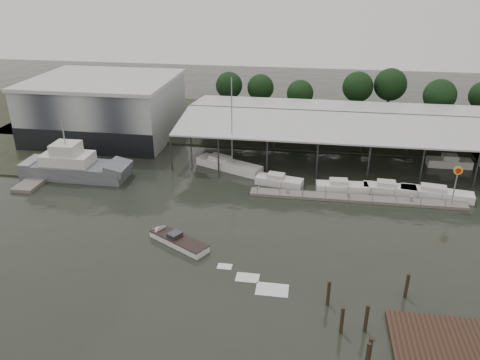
# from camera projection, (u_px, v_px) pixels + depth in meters

# --- Properties ---
(ground) EXTENTS (200.00, 200.00, 0.00)m
(ground) POSITION_uv_depth(u_px,v_px,m) (231.00, 229.00, 54.93)
(ground) COLOR black
(ground) RESTS_ON ground
(land_strip_far) EXTENTS (140.00, 30.00, 0.30)m
(land_strip_far) POSITION_uv_depth(u_px,v_px,m) (267.00, 122.00, 92.70)
(land_strip_far) COLOR #323729
(land_strip_far) RESTS_ON ground
(land_strip_west) EXTENTS (20.00, 40.00, 0.30)m
(land_strip_west) POSITION_uv_depth(u_px,v_px,m) (48.00, 132.00, 87.48)
(land_strip_west) COLOR #323729
(land_strip_west) RESTS_ON ground
(storage_warehouse) EXTENTS (24.50, 20.50, 10.50)m
(storage_warehouse) POSITION_uv_depth(u_px,v_px,m) (105.00, 107.00, 83.62)
(storage_warehouse) COLOR #A0A6AB
(storage_warehouse) RESTS_ON ground
(covered_boat_shed) EXTENTS (58.24, 24.00, 6.96)m
(covered_boat_shed) POSITION_uv_depth(u_px,v_px,m) (364.00, 117.00, 75.23)
(covered_boat_shed) COLOR silver
(covered_boat_shed) RESTS_ON ground
(trawler_dock) EXTENTS (3.00, 18.00, 0.50)m
(trawler_dock) POSITION_uv_depth(u_px,v_px,m) (54.00, 167.00, 71.62)
(trawler_dock) COLOR slate
(trawler_dock) RESTS_ON ground
(floating_dock) EXTENTS (28.00, 2.00, 1.40)m
(floating_dock) POSITION_uv_depth(u_px,v_px,m) (356.00, 199.00, 61.75)
(floating_dock) COLOR slate
(floating_dock) RESTS_ON ground
(shell_fuel_sign) EXTENTS (1.10, 0.18, 5.55)m
(shell_fuel_sign) POSITION_uv_depth(u_px,v_px,m) (457.00, 179.00, 58.53)
(shell_fuel_sign) COLOR gray
(shell_fuel_sign) RESTS_ON ground
(grey_trawler) EXTENTS (15.75, 4.84, 8.84)m
(grey_trawler) POSITION_uv_depth(u_px,v_px,m) (75.00, 167.00, 68.06)
(grey_trawler) COLOR slate
(grey_trawler) RESTS_ON ground
(white_sailboat) EXTENTS (10.73, 6.66, 14.28)m
(white_sailboat) POSITION_uv_depth(u_px,v_px,m) (228.00, 165.00, 71.18)
(white_sailboat) COLOR white
(white_sailboat) RESTS_ON ground
(speedboat_underway) EXTENTS (17.25, 10.83, 2.00)m
(speedboat_underway) POSITION_uv_depth(u_px,v_px,m) (175.00, 239.00, 52.09)
(speedboat_underway) COLOR white
(speedboat_underway) RESTS_ON ground
(moored_cruiser_0) EXTENTS (6.89, 3.45, 1.70)m
(moored_cruiser_0) POSITION_uv_depth(u_px,v_px,m) (279.00, 181.00, 65.96)
(moored_cruiser_0) COLOR white
(moored_cruiser_0) RESTS_ON ground
(moored_cruiser_1) EXTENTS (7.12, 2.64, 1.70)m
(moored_cruiser_1) POSITION_uv_depth(u_px,v_px,m) (341.00, 187.00, 64.15)
(moored_cruiser_1) COLOR white
(moored_cruiser_1) RESTS_ON ground
(moored_cruiser_2) EXTENTS (7.07, 2.63, 1.70)m
(moored_cruiser_2) POSITION_uv_depth(u_px,v_px,m) (389.00, 188.00, 63.63)
(moored_cruiser_2) COLOR white
(moored_cruiser_2) RESTS_ON ground
(moored_cruiser_3) EXTENTS (9.45, 3.71, 1.70)m
(moored_cruiser_3) POSITION_uv_depth(u_px,v_px,m) (436.00, 193.00, 62.31)
(moored_cruiser_3) COLOR white
(moored_cruiser_3) RESTS_ON ground
(mooring_pilings) EXTENTS (7.46, 10.00, 3.47)m
(mooring_pilings) POSITION_uv_depth(u_px,v_px,m) (363.00, 323.00, 38.86)
(mooring_pilings) COLOR #312518
(mooring_pilings) RESTS_ON ground
(horizon_tree_line) EXTENTS (70.64, 12.25, 9.82)m
(horizon_tree_line) POSITION_uv_depth(u_px,v_px,m) (392.00, 91.00, 92.56)
(horizon_tree_line) COLOR black
(horizon_tree_line) RESTS_ON ground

